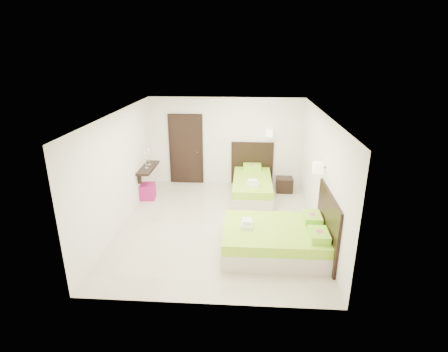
# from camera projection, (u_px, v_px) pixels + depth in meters

# --- Properties ---
(floor) EXTENTS (5.50, 5.50, 0.00)m
(floor) POSITION_uv_depth(u_px,v_px,m) (219.00, 224.00, 8.22)
(floor) COLOR beige
(floor) RESTS_ON ground
(bed_single) EXTENTS (1.25, 2.09, 1.72)m
(bed_single) POSITION_uv_depth(u_px,v_px,m) (252.00, 185.00, 9.74)
(bed_single) COLOR beige
(bed_single) RESTS_ON ground
(bed_double) EXTENTS (2.07, 1.76, 1.71)m
(bed_double) POSITION_uv_depth(u_px,v_px,m) (279.00, 238.00, 7.00)
(bed_double) COLOR beige
(bed_double) RESTS_ON ground
(nightstand) EXTENTS (0.47, 0.42, 0.42)m
(nightstand) POSITION_uv_depth(u_px,v_px,m) (284.00, 185.00, 10.05)
(nightstand) COLOR black
(nightstand) RESTS_ON ground
(ottoman) EXTENTS (0.46, 0.46, 0.42)m
(ottoman) POSITION_uv_depth(u_px,v_px,m) (147.00, 191.00, 9.57)
(ottoman) COLOR #8E1356
(ottoman) RESTS_ON ground
(door) EXTENTS (1.02, 0.15, 2.14)m
(door) POSITION_uv_depth(u_px,v_px,m) (186.00, 150.00, 10.47)
(door) COLOR black
(door) RESTS_ON ground
(console_shelf) EXTENTS (0.35, 1.20, 0.78)m
(console_shelf) POSITION_uv_depth(u_px,v_px,m) (148.00, 168.00, 9.57)
(console_shelf) COLOR black
(console_shelf) RESTS_ON ground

